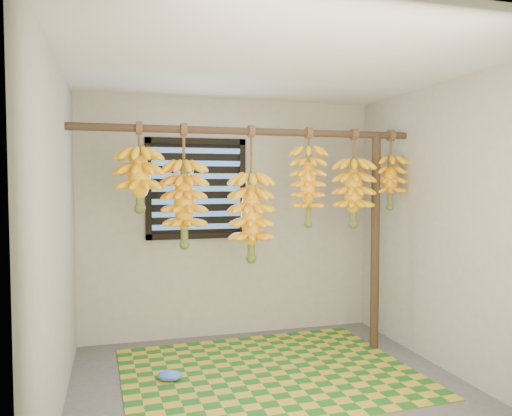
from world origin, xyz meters
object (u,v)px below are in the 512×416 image
object	(u,v)px
support_post	(375,243)
woven_mat	(269,372)
plastic_bag	(170,376)
banana_bunch_c	(251,217)
banana_bunch_f	(390,182)
banana_bunch_d	(308,186)
banana_bunch_a	(140,179)
banana_bunch_b	(184,204)
banana_bunch_e	(353,192)

from	to	relation	value
support_post	woven_mat	size ratio (longest dim) A/B	0.86
plastic_bag	support_post	bearing A→B (deg)	8.01
woven_mat	plastic_bag	bearing A→B (deg)	177.18
banana_bunch_c	plastic_bag	bearing A→B (deg)	-159.73
banana_bunch_f	plastic_bag	bearing A→B (deg)	-172.56
woven_mat	plastic_bag	distance (m)	0.80
banana_bunch_f	banana_bunch_c	bearing A→B (deg)	180.00
plastic_bag	banana_bunch_d	size ratio (longest dim) A/B	0.22
banana_bunch_a	banana_bunch_f	size ratio (longest dim) A/B	0.97
banana_bunch_b	banana_bunch_f	xyz separation A→B (m)	(1.93, 0.00, 0.18)
banana_bunch_c	banana_bunch_f	size ratio (longest dim) A/B	1.58
banana_bunch_a	banana_bunch_c	world-z (taller)	same
plastic_bag	banana_bunch_d	world-z (taller)	banana_bunch_d
woven_mat	banana_bunch_a	size ratio (longest dim) A/B	3.25
banana_bunch_c	banana_bunch_d	distance (m)	0.59
support_post	plastic_bag	xyz separation A→B (m)	(-1.94, -0.27, -0.95)
banana_bunch_b	banana_bunch_c	size ratio (longest dim) A/B	0.88
plastic_bag	banana_bunch_e	size ratio (longest dim) A/B	0.22
plastic_bag	banana_bunch_b	bearing A→B (deg)	59.44
woven_mat	banana_bunch_a	world-z (taller)	banana_bunch_a
banana_bunch_d	banana_bunch_a	bearing A→B (deg)	180.00
woven_mat	banana_bunch_b	xyz separation A→B (m)	(-0.64, 0.31, 1.38)
banana_bunch_a	banana_bunch_d	distance (m)	1.47
banana_bunch_b	banana_bunch_d	xyz separation A→B (m)	(1.11, 0.00, 0.15)
banana_bunch_d	banana_bunch_f	world-z (taller)	same
support_post	banana_bunch_c	xyz separation A→B (m)	(-1.20, 0.00, 0.26)
banana_bunch_d	banana_bunch_e	bearing A→B (deg)	0.00
support_post	banana_bunch_a	world-z (taller)	banana_bunch_a
support_post	banana_bunch_b	bearing A→B (deg)	-180.00
support_post	banana_bunch_f	bearing A→B (deg)	0.00
plastic_bag	woven_mat	bearing A→B (deg)	-2.82
woven_mat	banana_bunch_f	distance (m)	2.05
plastic_bag	banana_bunch_b	size ratio (longest dim) A/B	0.19
banana_bunch_f	banana_bunch_d	bearing A→B (deg)	180.00
woven_mat	banana_bunch_d	xyz separation A→B (m)	(0.47, 0.31, 1.53)
banana_bunch_d	woven_mat	bearing A→B (deg)	-146.18
plastic_bag	banana_bunch_f	world-z (taller)	banana_bunch_f
banana_bunch_f	support_post	bearing A→B (deg)	180.00
woven_mat	plastic_bag	size ratio (longest dim) A/B	11.89
banana_bunch_b	plastic_bag	bearing A→B (deg)	-120.56
banana_bunch_b	banana_bunch_c	xyz separation A→B (m)	(0.58, 0.00, -0.12)
plastic_bag	banana_bunch_c	bearing A→B (deg)	20.27
support_post	banana_bunch_f	xyz separation A→B (m)	(0.15, 0.00, 0.57)
support_post	banana_bunch_c	distance (m)	1.23
support_post	banana_bunch_b	xyz separation A→B (m)	(-1.78, -0.00, 0.39)
banana_bunch_a	banana_bunch_f	world-z (taller)	same
banana_bunch_e	plastic_bag	bearing A→B (deg)	-170.94
support_post	woven_mat	world-z (taller)	support_post
plastic_bag	banana_bunch_c	world-z (taller)	banana_bunch_c
support_post	banana_bunch_e	bearing A→B (deg)	180.00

